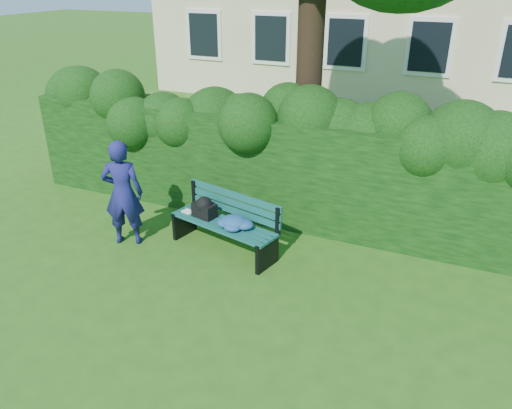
% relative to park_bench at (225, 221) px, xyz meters
% --- Properties ---
extents(ground, '(80.00, 80.00, 0.00)m').
position_rel_park_bench_xyz_m(ground, '(0.59, -0.76, -0.49)').
color(ground, '#2C5918').
rests_on(ground, ground).
extents(hedge, '(10.00, 1.00, 1.80)m').
position_rel_park_bench_xyz_m(hedge, '(0.59, 1.44, 0.41)').
color(hedge, black).
rests_on(hedge, ground).
extents(park_bench, '(1.85, 0.96, 0.89)m').
position_rel_park_bench_xyz_m(park_bench, '(0.00, 0.00, 0.00)').
color(park_bench, '#0D3F43').
rests_on(park_bench, ground).
extents(man_reading, '(0.73, 0.62, 1.70)m').
position_rel_park_bench_xyz_m(man_reading, '(-1.54, -0.41, 0.36)').
color(man_reading, navy).
rests_on(man_reading, ground).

